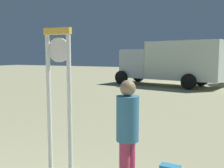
% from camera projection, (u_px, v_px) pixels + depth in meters
% --- Properties ---
extents(standing_clock, '(0.46, 0.14, 2.33)m').
position_uv_depth(standing_clock, '(59.00, 87.00, 4.03)').
color(standing_clock, white).
rests_on(standing_clock, ground_plane).
extents(person_near_clock, '(0.30, 0.30, 1.59)m').
position_uv_depth(person_near_clock, '(128.00, 132.00, 3.42)').
color(person_near_clock, '#B7375A').
rests_on(person_near_clock, ground_plane).
extents(box_truck_near, '(7.00, 3.51, 2.81)m').
position_uv_depth(box_truck_near, '(172.00, 62.00, 16.21)').
color(box_truck_near, silver).
rests_on(box_truck_near, ground_plane).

